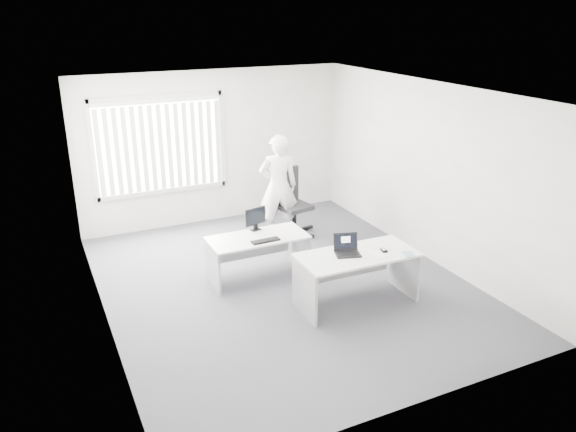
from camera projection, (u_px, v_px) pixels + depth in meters
name	position (u px, v px, depth m)	size (l,w,h in m)	color
ground	(283.00, 284.00, 8.26)	(6.00, 6.00, 0.00)	#57575F
wall_back	(214.00, 147.00, 10.31)	(5.00, 0.02, 2.80)	white
wall_front	(418.00, 285.00, 5.24)	(5.00, 0.02, 2.80)	white
wall_left	(96.00, 221.00, 6.77)	(0.02, 6.00, 2.80)	white
wall_right	(428.00, 172.00, 8.78)	(0.02, 6.00, 2.80)	white
ceiling	(283.00, 91.00, 7.28)	(5.00, 6.00, 0.02)	white
window	(160.00, 145.00, 9.82)	(2.32, 0.06, 1.76)	beige
blinds	(161.00, 148.00, 9.78)	(2.20, 0.10, 1.50)	white
desk_near	(357.00, 268.00, 7.56)	(1.63, 0.79, 0.74)	white
desk_far	(258.00, 248.00, 8.29)	(1.45, 0.68, 0.66)	white
office_chair	(292.00, 214.00, 9.99)	(0.79, 0.79, 1.18)	black
person	(278.00, 186.00, 9.71)	(0.67, 0.44, 1.82)	silver
laptop	(348.00, 246.00, 7.41)	(0.33, 0.29, 0.26)	black
paper_sheet	(381.00, 254.00, 7.49)	(0.30, 0.21, 0.00)	white
mouse	(384.00, 250.00, 7.55)	(0.07, 0.11, 0.05)	#B9B9BB
booklet	(409.00, 254.00, 7.46)	(0.14, 0.20, 0.01)	silver
keyboard	(266.00, 241.00, 8.07)	(0.42, 0.14, 0.02)	black
monitor	(255.00, 219.00, 8.42)	(0.35, 0.11, 0.35)	black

